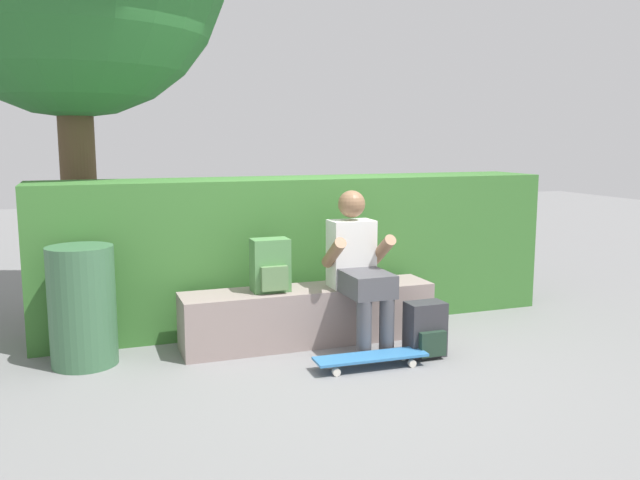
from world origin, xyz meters
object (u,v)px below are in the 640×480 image
backpack_on_bench (271,266)px  backpack_on_ground (426,330)px  skateboard_near_person (371,357)px  person_skater (359,264)px  trash_bin (82,306)px  bench_main (309,315)px

backpack_on_bench → backpack_on_ground: size_ratio=1.00×
skateboard_near_person → person_skater: bearing=76.9°
person_skater → backpack_on_bench: (-0.63, 0.20, -0.01)m
person_skater → trash_bin: size_ratio=1.40×
skateboard_near_person → backpack_on_ground: backpack_on_ground is taller
trash_bin → backpack_on_ground: bearing=-15.7°
backpack_on_bench → trash_bin: size_ratio=0.47×
person_skater → backpack_on_ground: 0.70m
bench_main → trash_bin: 1.66m
bench_main → backpack_on_bench: 0.51m
bench_main → person_skater: size_ratio=1.67×
bench_main → backpack_on_ground: 0.92m
bench_main → skateboard_near_person: 0.75m
person_skater → backpack_on_bench: person_skater is taller
person_skater → skateboard_near_person: 0.76m
person_skater → trash_bin: person_skater is taller
bench_main → person_skater: person_skater is taller
person_skater → trash_bin: 2.01m
trash_bin → person_skater: bearing=-7.6°
backpack_on_ground → trash_bin: bearing=164.3°
person_skater → trash_bin: (-1.98, 0.26, -0.21)m
bench_main → skateboard_near_person: size_ratio=2.45×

